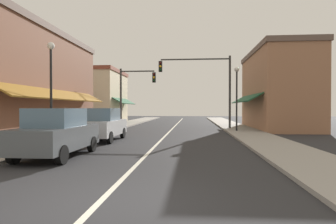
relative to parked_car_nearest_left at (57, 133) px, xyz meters
name	(u,v)px	position (x,y,z in m)	size (l,w,h in m)	color
ground_plane	(171,130)	(3.14, 13.03, -0.88)	(80.00, 80.00, 0.00)	#28282B
sidewalk_left	(104,129)	(-2.36, 13.03, -0.82)	(2.60, 56.00, 0.12)	gray
sidewalk_right	(240,130)	(8.64, 13.03, -0.82)	(2.60, 56.00, 0.12)	gray
lane_center_stripe	(171,130)	(3.14, 13.03, -0.88)	(0.14, 52.00, 0.01)	silver
storefront_left_block	(16,82)	(-6.11, 7.03, 2.53)	(6.23, 14.20, 6.81)	brown
storefront_right_block	(277,90)	(12.00, 15.03, 2.47)	(5.45, 10.20, 6.69)	#9E6B4C
storefront_far_left	(98,97)	(-6.27, 23.03, 2.23)	(6.54, 8.20, 6.21)	beige
parked_car_nearest_left	(57,133)	(0.00, 0.00, 0.00)	(1.79, 4.10, 1.77)	#4C5156
parked_car_second_left	(102,125)	(-0.02, 5.26, 0.00)	(1.80, 4.11, 1.77)	#B7BABF
traffic_signal_mast_arm	(205,79)	(5.91, 14.03, 3.33)	(5.99, 0.50, 6.10)	#333333
traffic_signal_left_corner	(133,88)	(-0.55, 15.64, 2.69)	(3.33, 0.50, 5.37)	#333333
street_lamp_left_near	(51,76)	(-2.00, 3.45, 2.46)	(0.36, 0.36, 4.99)	black
street_lamp_right_mid	(237,88)	(8.08, 11.29, 2.34)	(0.36, 0.36, 4.78)	black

